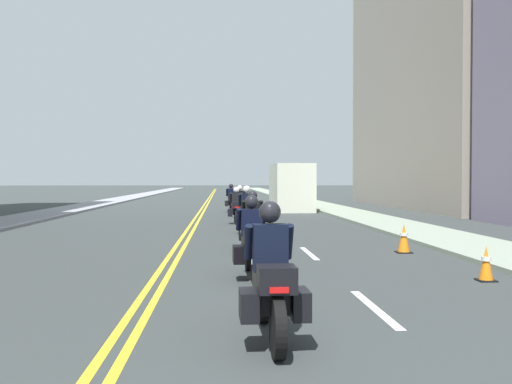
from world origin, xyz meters
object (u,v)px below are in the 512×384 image
(motorcycle_6, at_px, (231,200))
(traffic_cone_1, at_px, (404,238))
(motorcycle_3, at_px, (247,214))
(motorcycle_5, at_px, (240,204))
(motorcycle_4, at_px, (236,209))
(motorcycle_1, at_px, (252,244))
(motorcycle_0, at_px, (271,285))
(parked_truck, at_px, (290,189))
(traffic_cone_2, at_px, (486,264))
(motorcycle_2, at_px, (253,227))

(motorcycle_6, xyz_separation_m, traffic_cone_1, (4.09, -18.46, -0.29))
(motorcycle_3, distance_m, motorcycle_6, 12.96)
(motorcycle_3, distance_m, motorcycle_5, 8.10)
(motorcycle_4, relative_size, motorcycle_6, 0.97)
(motorcycle_1, distance_m, motorcycle_6, 21.80)
(motorcycle_0, bearing_deg, motorcycle_4, 88.32)
(motorcycle_3, height_order, parked_truck, parked_truck)
(motorcycle_1, bearing_deg, traffic_cone_2, -10.12)
(motorcycle_5, bearing_deg, traffic_cone_2, -76.32)
(motorcycle_4, distance_m, traffic_cone_2, 14.43)
(traffic_cone_1, distance_m, parked_truck, 19.90)
(motorcycle_5, relative_size, motorcycle_6, 0.97)
(motorcycle_6, bearing_deg, parked_truck, 19.86)
(traffic_cone_1, relative_size, parked_truck, 0.12)
(motorcycle_1, bearing_deg, motorcycle_4, 87.71)
(motorcycle_6, xyz_separation_m, traffic_cone_2, (4.31, -22.41, -0.34))
(motorcycle_0, distance_m, motorcycle_3, 13.00)
(motorcycle_2, relative_size, traffic_cone_1, 2.94)
(motorcycle_3, height_order, motorcycle_5, motorcycle_3)
(traffic_cone_1, relative_size, traffic_cone_2, 1.15)
(motorcycle_2, bearing_deg, motorcycle_4, 90.76)
(motorcycle_5, xyz_separation_m, motorcycle_6, (-0.35, 4.86, 0.01))
(motorcycle_0, height_order, motorcycle_1, motorcycle_0)
(traffic_cone_1, bearing_deg, motorcycle_2, 169.93)
(parked_truck, bearing_deg, motorcycle_2, -100.00)
(motorcycle_1, distance_m, motorcycle_3, 8.85)
(motorcycle_6, distance_m, parked_truck, 3.95)
(motorcycle_6, xyz_separation_m, parked_truck, (3.64, 1.41, 0.62))
(motorcycle_0, bearing_deg, traffic_cone_1, 59.92)
(parked_truck, bearing_deg, motorcycle_1, -98.88)
(motorcycle_4, bearing_deg, motorcycle_2, -89.16)
(motorcycle_2, xyz_separation_m, motorcycle_6, (-0.25, 17.78, 0.02))
(motorcycle_2, height_order, traffic_cone_1, motorcycle_2)
(motorcycle_4, bearing_deg, traffic_cone_1, -68.07)
(motorcycle_1, xyz_separation_m, parked_truck, (3.63, 23.21, 0.62))
(motorcycle_4, height_order, traffic_cone_1, motorcycle_4)
(motorcycle_0, relative_size, motorcycle_5, 1.03)
(traffic_cone_1, bearing_deg, motorcycle_6, 102.49)
(motorcycle_0, relative_size, motorcycle_2, 0.98)
(traffic_cone_2, bearing_deg, traffic_cone_1, 93.16)
(motorcycle_2, xyz_separation_m, motorcycle_4, (-0.18, 9.15, -0.01))
(motorcycle_2, bearing_deg, traffic_cone_2, -49.19)
(traffic_cone_2, bearing_deg, motorcycle_1, 171.89)
(motorcycle_2, xyz_separation_m, traffic_cone_1, (3.84, -0.68, -0.27))
(motorcycle_6, height_order, parked_truck, parked_truck)
(motorcycle_2, distance_m, motorcycle_6, 17.78)
(motorcycle_1, relative_size, motorcycle_5, 1.00)
(motorcycle_4, bearing_deg, motorcycle_5, 85.57)
(motorcycle_1, xyz_separation_m, motorcycle_5, (0.34, 16.94, -0.00))
(motorcycle_3, height_order, motorcycle_6, motorcycle_3)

